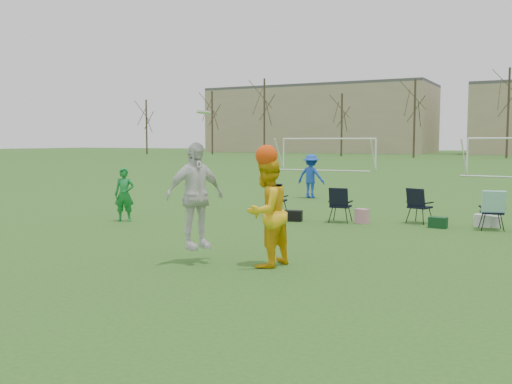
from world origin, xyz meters
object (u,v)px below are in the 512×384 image
Objects in this scene: fielder_blue at (311,176)px; goal_left at (328,145)px; fielder_green_near at (124,194)px; center_contest at (236,204)px.

fielder_blue is 21.86m from goal_left.
fielder_green_near is 0.20× the size of goal_left.
fielder_blue is 12.40m from center_contest.
center_contest is at bearing -57.29° from fielder_green_near.
fielder_green_near is 8.75m from fielder_blue.
fielder_green_near is 0.54× the size of center_contest.
goal_left is (-4.87, 29.16, 1.17)m from fielder_green_near.
center_contest reaches higher than fielder_green_near.
center_contest is at bearing -77.27° from goal_left.
fielder_blue is (2.15, 8.48, 0.11)m from fielder_green_near.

